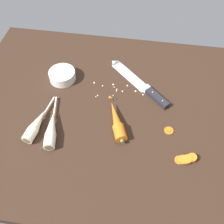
{
  "coord_description": "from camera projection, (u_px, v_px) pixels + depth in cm",
  "views": [
    {
      "loc": [
        9.1,
        -60.29,
        79.12
      ],
      "look_at": [
        0.0,
        -2.0,
        1.5
      ],
      "focal_mm": 41.57,
      "sensor_mm": 36.0,
      "label": 1
    }
  ],
  "objects": [
    {
      "name": "ground_plane",
      "position": [
        113.0,
        113.0,
        1.01
      ],
      "size": [
        120.0,
        90.0,
        4.0
      ],
      "primitive_type": "cube",
      "color": "#332116"
    },
    {
      "name": "chefs_knife",
      "position": [
        137.0,
        81.0,
        1.08
      ],
      "size": [
        27.54,
        26.29,
        4.18
      ],
      "color": "silver",
      "rests_on": "ground_plane"
    },
    {
      "name": "whole_carrot",
      "position": [
        117.0,
        122.0,
        0.94
      ],
      "size": [
        9.92,
        20.18,
        4.2
      ],
      "color": "orange",
      "rests_on": "ground_plane"
    },
    {
      "name": "parsnip_front",
      "position": [
        36.0,
        125.0,
        0.93
      ],
      "size": [
        6.1,
        21.66,
        4.0
      ],
      "color": "beige",
      "rests_on": "ground_plane"
    },
    {
      "name": "parsnip_mid_left",
      "position": [
        51.0,
        129.0,
        0.92
      ],
      "size": [
        6.56,
        23.39,
        4.0
      ],
      "color": "beige",
      "rests_on": "ground_plane"
    },
    {
      "name": "carrot_slice_stack",
      "position": [
        186.0,
        159.0,
        0.86
      ],
      "size": [
        7.25,
        4.17,
        2.51
      ],
      "color": "orange",
      "rests_on": "ground_plane"
    },
    {
      "name": "carrot_slice_stray_near",
      "position": [
        169.0,
        130.0,
        0.94
      ],
      "size": [
        3.37,
        3.37,
        0.7
      ],
      "color": "orange",
      "rests_on": "ground_plane"
    },
    {
      "name": "prep_bowl",
      "position": [
        62.0,
        75.0,
        1.08
      ],
      "size": [
        11.0,
        11.0,
        4.0
      ],
      "color": "white",
      "rests_on": "ground_plane"
    },
    {
      "name": "mince_crumbs",
      "position": [
        119.0,
        89.0,
        1.06
      ],
      "size": [
        21.58,
        10.17,
        0.88
      ],
      "color": "beige",
      "rests_on": "ground_plane"
    }
  ]
}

